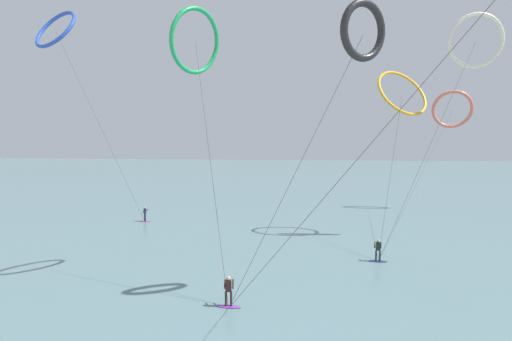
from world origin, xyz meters
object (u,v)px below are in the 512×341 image
at_px(kite_amber, 402,93).
at_px(kite_emerald, 196,41).
at_px(kite_cobalt, 56,29).
at_px(kite_coral, 452,109).
at_px(surfer_navy, 378,252).
at_px(kite_charcoal, 363,31).
at_px(kite_ivory, 476,41).
at_px(surfer_violet, 229,294).
at_px(surfer_magenta, 145,215).

xyz_separation_m(kite_amber, kite_emerald, (-15.84, -13.50, 1.70)).
distance_m(kite_cobalt, kite_coral, 48.43).
relative_size(surfer_navy, kite_coral, 0.07).
height_order(kite_cobalt, kite_coral, kite_cobalt).
bearing_deg(surfer_navy, kite_cobalt, -2.14).
relative_size(kite_cobalt, kite_coral, 0.90).
bearing_deg(kite_coral, kite_amber, 67.57).
relative_size(kite_cobalt, kite_charcoal, 1.39).
bearing_deg(kite_ivory, kite_emerald, 26.86).
height_order(kite_cobalt, kite_emerald, kite_cobalt).
distance_m(surfer_navy, kite_cobalt, 37.62).
bearing_deg(kite_charcoal, kite_coral, -156.25).
bearing_deg(kite_cobalt, surfer_navy, 5.15).
height_order(kite_cobalt, kite_amber, kite_cobalt).
relative_size(surfer_violet, kite_coral, 0.07).
bearing_deg(kite_charcoal, surfer_magenta, -79.73).
height_order(kite_amber, kite_coral, kite_coral).
relative_size(kite_emerald, kite_ivory, 0.85).
distance_m(surfer_navy, kite_charcoal, 15.95).
bearing_deg(kite_coral, kite_cobalt, 31.50).
xyz_separation_m(surfer_magenta, kite_ivory, (33.03, -2.97, 17.21)).
distance_m(surfer_magenta, kite_amber, 30.10).
bearing_deg(kite_amber, kite_charcoal, -140.71).
relative_size(kite_charcoal, kite_coral, 0.65).
distance_m(surfer_navy, kite_ivory, 21.08).
distance_m(kite_emerald, kite_ivory, 25.29).
xyz_separation_m(surfer_magenta, kite_charcoal, (21.35, -18.00, 14.04)).
relative_size(surfer_violet, kite_ivory, 0.08).
bearing_deg(surfer_violet, surfer_navy, -146.15).
relative_size(kite_amber, kite_coral, 0.63).
relative_size(kite_cobalt, kite_emerald, 1.31).
height_order(kite_amber, kite_charcoal, kite_charcoal).
height_order(kite_charcoal, kite_emerald, kite_emerald).
bearing_deg(surfer_magenta, kite_ivory, -138.49).
relative_size(surfer_magenta, surfer_navy, 1.00).
distance_m(kite_amber, kite_ivory, 7.37).
xyz_separation_m(kite_amber, kite_coral, (10.05, 15.63, -0.18)).
height_order(surfer_magenta, surfer_navy, same).
distance_m(surfer_navy, kite_amber, 15.91).
xyz_separation_m(surfer_navy, kite_emerald, (-12.41, -4.82, 14.59)).
distance_m(surfer_magenta, kite_ivory, 37.36).
bearing_deg(kite_amber, surfer_navy, -142.29).
height_order(kite_amber, kite_emerald, kite_emerald).
bearing_deg(kite_emerald, kite_charcoal, 105.05).
distance_m(surfer_violet, kite_charcoal, 15.80).
bearing_deg(surfer_magenta, surfer_violet, 172.45).
relative_size(surfer_violet, surfer_magenta, 1.00).
distance_m(kite_charcoal, kite_coral, 35.29).
relative_size(surfer_magenta, kite_cobalt, 0.07).
bearing_deg(kite_charcoal, kite_cobalt, -65.81).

